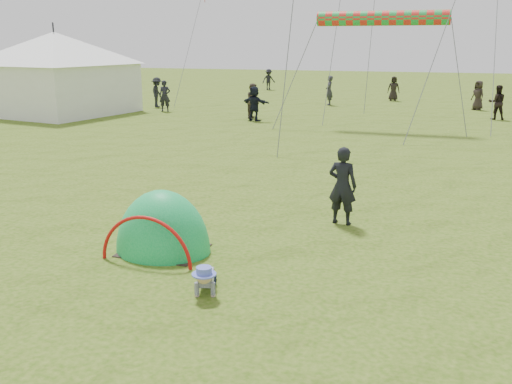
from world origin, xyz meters
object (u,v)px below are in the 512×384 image
(crawling_toddler, at_px, (205,277))
(standing_adult, at_px, (342,186))
(popup_tent, at_px, (164,251))
(event_marquee, at_px, (57,70))

(crawling_toddler, xyz_separation_m, standing_adult, (1.38, 4.15, 0.58))
(popup_tent, distance_m, standing_adult, 4.02)
(event_marquee, bearing_deg, standing_adult, -29.37)
(standing_adult, distance_m, event_marquee, 23.19)
(popup_tent, bearing_deg, event_marquee, 131.07)
(standing_adult, bearing_deg, crawling_toddler, 79.33)
(popup_tent, distance_m, event_marquee, 23.07)
(popup_tent, xyz_separation_m, standing_adult, (2.86, 2.70, 0.84))
(crawling_toddler, height_order, popup_tent, popup_tent)
(crawling_toddler, bearing_deg, popup_tent, 117.72)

